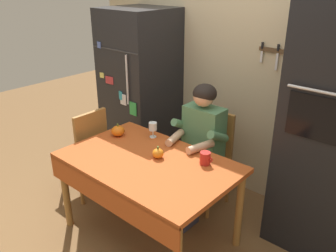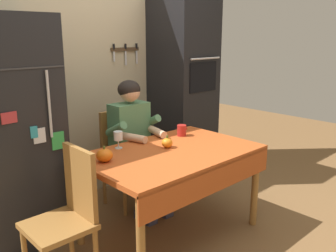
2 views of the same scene
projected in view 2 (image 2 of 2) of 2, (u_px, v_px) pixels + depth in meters
The scene contains 12 objects.
ground_plane at pixel (179, 238), 3.00m from camera, with size 10.00×10.00×0.00m, color brown.
back_wall_assembly at pixel (90, 70), 3.67m from camera, with size 3.70×0.13×2.60m.
refrigerator at pixel (9, 132), 2.83m from camera, with size 0.68×0.71×1.80m.
wall_oven at pixel (183, 88), 4.15m from camera, with size 0.60×0.64×2.10m.
dining_table at pixel (173, 161), 2.90m from camera, with size 1.40×0.90×0.74m.
chair_behind_person at pixel (123, 153), 3.54m from camera, with size 0.40×0.40×0.93m.
seated_person at pixel (134, 135), 3.35m from camera, with size 0.47×0.55×1.25m.
chair_left_side at pixel (68, 211), 2.38m from camera, with size 0.40×0.40×0.93m.
coffee_mug at pixel (182, 130), 3.31m from camera, with size 0.11×0.08×0.10m.
wine_glass at pixel (118, 137), 2.93m from camera, with size 0.07×0.07×0.14m.
pumpkin_large at pixel (105, 155), 2.63m from camera, with size 0.12×0.12×0.12m.
pumpkin_medium at pixel (167, 143), 2.96m from camera, with size 0.09×0.09×0.10m.
Camera 2 is at (-1.91, -1.89, 1.65)m, focal length 38.48 mm.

